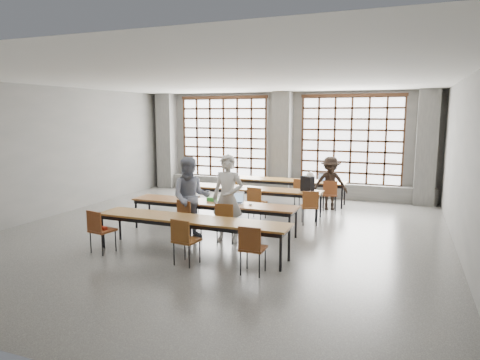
% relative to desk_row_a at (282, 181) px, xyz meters
% --- Properties ---
extents(floor, '(11.00, 11.00, 0.00)m').
position_rel_desk_row_a_xyz_m(floor, '(-0.33, -4.01, -0.66)').
color(floor, '#4F504D').
rests_on(floor, ground).
extents(ceiling, '(11.00, 11.00, 0.00)m').
position_rel_desk_row_a_xyz_m(ceiling, '(-0.33, -4.01, 2.84)').
color(ceiling, silver).
rests_on(ceiling, floor).
extents(wall_back, '(10.00, 0.00, 10.00)m').
position_rel_desk_row_a_xyz_m(wall_back, '(-0.33, 1.49, 1.09)').
color(wall_back, '#5E5E5C').
rests_on(wall_back, floor).
extents(wall_front, '(10.00, 0.00, 10.00)m').
position_rel_desk_row_a_xyz_m(wall_front, '(-0.33, -9.51, 1.09)').
color(wall_front, '#5E5E5C').
rests_on(wall_front, floor).
extents(wall_left, '(0.00, 11.00, 11.00)m').
position_rel_desk_row_a_xyz_m(wall_left, '(-5.33, -4.01, 1.09)').
color(wall_left, '#5E5E5C').
rests_on(wall_left, floor).
extents(wall_right, '(0.00, 11.00, 11.00)m').
position_rel_desk_row_a_xyz_m(wall_right, '(4.67, -4.01, 1.09)').
color(wall_right, '#5E5E5C').
rests_on(wall_right, floor).
extents(column_left, '(0.60, 0.55, 3.50)m').
position_rel_desk_row_a_xyz_m(column_left, '(-4.83, 1.21, 1.09)').
color(column_left, '#575755').
rests_on(column_left, floor).
extents(column_mid, '(0.60, 0.55, 3.50)m').
position_rel_desk_row_a_xyz_m(column_mid, '(-0.33, 1.21, 1.09)').
color(column_mid, '#575755').
rests_on(column_mid, floor).
extents(column_right, '(0.60, 0.55, 3.50)m').
position_rel_desk_row_a_xyz_m(column_right, '(4.17, 1.21, 1.09)').
color(column_right, '#575755').
rests_on(column_right, floor).
extents(window_left, '(3.32, 0.12, 3.00)m').
position_rel_desk_row_a_xyz_m(window_left, '(-2.58, 1.41, 1.24)').
color(window_left, white).
rests_on(window_left, wall_back).
extents(window_right, '(3.32, 0.12, 3.00)m').
position_rel_desk_row_a_xyz_m(window_right, '(1.92, 1.41, 1.24)').
color(window_right, white).
rests_on(window_right, wall_back).
extents(sill_ledge, '(9.80, 0.35, 0.50)m').
position_rel_desk_row_a_xyz_m(sill_ledge, '(-0.33, 1.29, -0.41)').
color(sill_ledge, '#575755').
rests_on(sill_ledge, floor).
extents(desk_row_a, '(4.00, 0.70, 0.73)m').
position_rel_desk_row_a_xyz_m(desk_row_a, '(0.00, 0.00, 0.00)').
color(desk_row_a, brown).
rests_on(desk_row_a, floor).
extents(desk_row_b, '(4.00, 0.70, 0.73)m').
position_rel_desk_row_a_xyz_m(desk_row_b, '(-0.39, -1.84, 0.00)').
color(desk_row_b, brown).
rests_on(desk_row_b, floor).
extents(desk_row_c, '(4.00, 0.70, 0.73)m').
position_rel_desk_row_a_xyz_m(desk_row_c, '(-0.54, -3.99, 0.00)').
color(desk_row_c, brown).
rests_on(desk_row_c, floor).
extents(desk_row_d, '(4.00, 0.70, 0.73)m').
position_rel_desk_row_a_xyz_m(desk_row_d, '(-0.28, -5.55, 0.00)').
color(desk_row_d, brown).
rests_on(desk_row_d, floor).
extents(chair_back_left, '(0.53, 0.53, 0.88)m').
position_rel_desk_row_a_xyz_m(chair_back_left, '(-1.38, -0.63, -0.13)').
color(chair_back_left, brown).
rests_on(chair_back_left, floor).
extents(chair_back_mid, '(0.49, 0.49, 0.88)m').
position_rel_desk_row_a_xyz_m(chair_back_mid, '(0.79, -0.63, -0.13)').
color(chair_back_mid, brown).
rests_on(chair_back_mid, floor).
extents(chair_back_right, '(0.50, 0.50, 0.88)m').
position_rel_desk_row_a_xyz_m(chair_back_right, '(1.62, -0.63, -0.13)').
color(chair_back_right, brown).
rests_on(chair_back_right, floor).
extents(chair_mid_left, '(0.50, 0.50, 0.88)m').
position_rel_desk_row_a_xyz_m(chair_mid_left, '(-2.00, -2.46, -0.13)').
color(chair_mid_left, brown).
rests_on(chair_mid_left, floor).
extents(chair_mid_centre, '(0.45, 0.46, 0.88)m').
position_rel_desk_row_a_xyz_m(chair_mid_centre, '(0.01, -2.47, -0.13)').
color(chair_mid_centre, brown).
rests_on(chair_mid_centre, floor).
extents(chair_mid_right, '(0.53, 0.53, 0.88)m').
position_rel_desk_row_a_xyz_m(chair_mid_right, '(1.44, -2.46, -0.13)').
color(chair_mid_right, brown).
rests_on(chair_mid_right, floor).
extents(chair_front_left, '(0.52, 0.52, 0.88)m').
position_rel_desk_row_a_xyz_m(chair_front_left, '(-0.86, -4.61, -0.13)').
color(chair_front_left, brown).
rests_on(chair_front_left, floor).
extents(chair_front_right, '(0.45, 0.46, 0.88)m').
position_rel_desk_row_a_xyz_m(chair_front_right, '(0.07, -4.62, -0.13)').
color(chair_front_right, brown).
rests_on(chair_front_right, floor).
extents(chair_near_left, '(0.49, 0.49, 0.88)m').
position_rel_desk_row_a_xyz_m(chair_near_left, '(-2.00, -6.18, -0.13)').
color(chair_near_left, brown).
rests_on(chair_near_left, floor).
extents(chair_near_mid, '(0.47, 0.47, 0.88)m').
position_rel_desk_row_a_xyz_m(chair_near_mid, '(-0.09, -6.18, -0.13)').
color(chair_near_mid, brown).
rests_on(chair_near_mid, floor).
extents(chair_near_right, '(0.43, 0.43, 0.88)m').
position_rel_desk_row_a_xyz_m(chair_near_right, '(1.22, -6.18, -0.13)').
color(chair_near_right, brown).
rests_on(chair_near_right, floor).
extents(student_male, '(0.71, 0.48, 1.90)m').
position_rel_desk_row_a_xyz_m(student_male, '(0.06, -4.49, 0.29)').
color(student_male, silver).
rests_on(student_male, floor).
extents(student_female, '(1.10, 1.01, 1.82)m').
position_rel_desk_row_a_xyz_m(student_female, '(-0.84, -4.49, 0.25)').
color(student_female, '#18254A').
rests_on(student_female, floor).
extents(student_back, '(1.11, 0.80, 1.55)m').
position_rel_desk_row_a_xyz_m(student_back, '(1.60, -0.50, 0.11)').
color(student_back, black).
rests_on(student_back, floor).
extents(laptop_front, '(0.41, 0.37, 0.26)m').
position_rel_desk_row_a_xyz_m(laptop_front, '(0.00, -3.88, 0.13)').
color(laptop_front, silver).
rests_on(laptop_front, desk_row_c).
extents(laptop_back, '(0.44, 0.41, 0.26)m').
position_rel_desk_row_a_xyz_m(laptop_back, '(1.33, 0.11, 0.13)').
color(laptop_back, '#B1B1B6').
rests_on(laptop_back, desk_row_a).
extents(mouse, '(0.11, 0.09, 0.04)m').
position_rel_desk_row_a_xyz_m(mouse, '(0.41, -4.01, 0.08)').
color(mouse, white).
rests_on(mouse, desk_row_c).
extents(green_box, '(0.26, 0.11, 0.09)m').
position_rel_desk_row_a_xyz_m(green_box, '(-0.59, -3.91, 0.11)').
color(green_box, green).
rests_on(green_box, desk_row_c).
extents(phone, '(0.14, 0.08, 0.01)m').
position_rel_desk_row_a_xyz_m(phone, '(-0.36, -4.09, 0.07)').
color(phone, black).
rests_on(phone, desk_row_c).
extents(paper_sheet_a, '(0.31, 0.23, 0.00)m').
position_rel_desk_row_a_xyz_m(paper_sheet_a, '(-0.99, -1.79, 0.07)').
color(paper_sheet_a, silver).
rests_on(paper_sheet_a, desk_row_b).
extents(paper_sheet_b, '(0.32, 0.24, 0.00)m').
position_rel_desk_row_a_xyz_m(paper_sheet_b, '(-0.69, -1.89, 0.07)').
color(paper_sheet_b, white).
rests_on(paper_sheet_b, desk_row_b).
extents(backpack, '(0.37, 0.31, 0.40)m').
position_rel_desk_row_a_xyz_m(backpack, '(1.21, -1.79, 0.27)').
color(backpack, black).
rests_on(backpack, desk_row_b).
extents(plastic_bag, '(0.27, 0.22, 0.29)m').
position_rel_desk_row_a_xyz_m(plastic_bag, '(0.90, 0.05, 0.21)').
color(plastic_bag, silver).
rests_on(plastic_bag, desk_row_a).
extents(red_pouch, '(0.21, 0.11, 0.06)m').
position_rel_desk_row_a_xyz_m(red_pouch, '(-1.98, -6.10, -0.16)').
color(red_pouch, maroon).
rests_on(red_pouch, chair_near_left).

